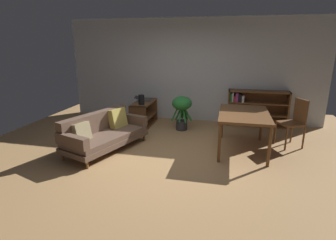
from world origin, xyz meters
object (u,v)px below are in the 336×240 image
potted_floor_plant (182,108)px  dining_chair_near (294,120)px  media_console (144,114)px  bookshelf (253,108)px  open_laptop (144,99)px  dining_table (244,116)px  desk_speaker (141,100)px  fabric_couch (103,132)px

potted_floor_plant → dining_chair_near: dining_chair_near is taller
media_console → bookshelf: size_ratio=0.72×
open_laptop → potted_floor_plant: (1.07, -0.35, -0.09)m
potted_floor_plant → dining_table: bearing=-36.1°
potted_floor_plant → dining_table: 1.73m
desk_speaker → bookshelf: size_ratio=0.16×
desk_speaker → dining_table: size_ratio=0.16×
open_laptop → dining_table: bearing=-29.1°
open_laptop → desk_speaker: (0.10, -0.51, 0.09)m
potted_floor_plant → dining_chair_near: bearing=-12.7°
media_console → potted_floor_plant: bearing=-8.7°
open_laptop → bookshelf: size_ratio=0.33×
dining_table → fabric_couch: bearing=-168.8°
fabric_couch → dining_chair_near: (3.73, 1.01, 0.20)m
open_laptop → dining_chair_near: 3.60m
dining_chair_near → open_laptop: bearing=165.6°
dining_table → dining_chair_near: (1.02, 0.48, -0.15)m
open_laptop → potted_floor_plant: size_ratio=0.58×
fabric_couch → desk_speaker: desk_speaker is taller
dining_chair_near → media_console: bearing=168.5°
dining_table → bookshelf: 1.87m
fabric_couch → potted_floor_plant: potted_floor_plant is taller
potted_floor_plant → dining_table: potted_floor_plant is taller
desk_speaker → dining_table: bearing=-20.0°
media_console → dining_chair_near: bearing=-11.5°
desk_speaker → dining_chair_near: 3.41m
open_laptop → desk_speaker: 0.53m
fabric_couch → bookshelf: size_ratio=1.29×
media_console → dining_table: size_ratio=0.74×
potted_floor_plant → media_console: bearing=171.3°
fabric_couch → dining_table: size_ratio=1.34×
dining_chair_near → bookshelf: (-0.71, 1.35, -0.09)m
desk_speaker → potted_floor_plant: (0.97, 0.16, -0.18)m
desk_speaker → bookshelf: bearing=19.9°
media_console → open_laptop: bearing=106.0°
dining_table → dining_chair_near: bearing=24.9°
media_console → potted_floor_plant: potted_floor_plant is taller
dining_chair_near → dining_table: bearing=-155.1°
open_laptop → dining_table: (2.47, -1.37, 0.05)m
media_console → open_laptop: 0.40m
desk_speaker → dining_chair_near: (3.39, -0.38, -0.19)m
desk_speaker → dining_chair_near: bearing=-6.5°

